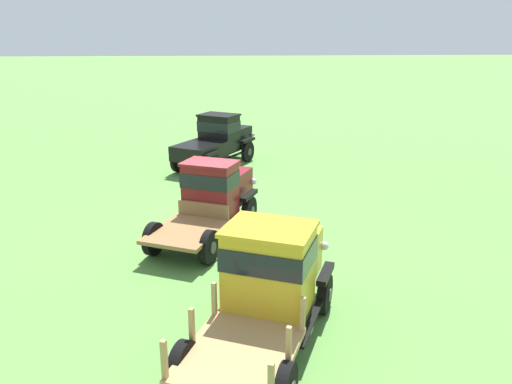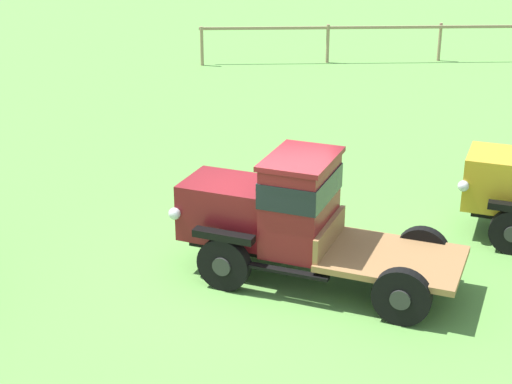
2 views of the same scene
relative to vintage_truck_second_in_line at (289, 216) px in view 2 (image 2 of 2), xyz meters
The scene contains 3 objects.
ground_plane 1.17m from the vintage_truck_second_in_line, behind, with size 240.00×240.00×0.00m, color #5B9342.
paddock_fence 17.77m from the vintage_truck_second_in_line, 67.16° to the left, with size 17.56×0.69×1.37m.
vintage_truck_second_in_line is the anchor object (origin of this frame).
Camera 2 is at (-0.53, -11.45, 6.07)m, focal length 55.00 mm.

